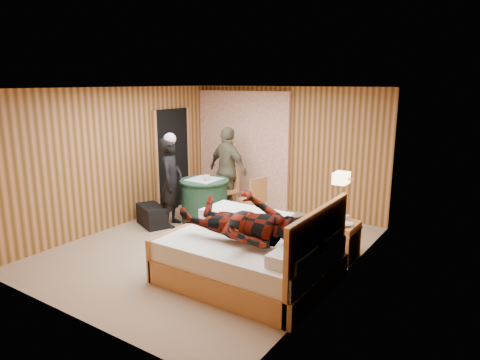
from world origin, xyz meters
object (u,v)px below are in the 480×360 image
Objects in this scene: woman_standing at (171,182)px; chair_near at (255,196)px; round_table at (205,200)px; chair_far at (227,186)px; duffel_bag at (152,216)px; man_on_bed at (245,212)px; man_at_table at (228,170)px; wall_lamp at (341,178)px; nightstand at (342,241)px; bed at (252,255)px.

chair_near is at bearing -73.85° from woman_standing.
round_table is 0.99× the size of chair_far.
chair_far is 1.39× the size of duffel_bag.
chair_near is at bearing 118.82° from man_on_bed.
man_on_bed is (2.06, -1.78, 0.59)m from round_table.
duffel_bag is 0.41× the size of woman_standing.
man_at_table is (0.65, 1.51, 0.67)m from duffel_bag.
chair_far is 0.57× the size of woman_standing.
duffel_bag is at bearing -176.72° from wall_lamp.
woman_standing reaches higher than chair_near.
nightstand is at bearing 31.60° from duffel_bag.
woman_standing reaches higher than chair_far.
chair_far is 0.54× the size of man_at_table.
bed is at bearing 48.13° from chair_near.
bed is 2.81m from duffel_bag.
chair_far is at bearing -91.23° from chair_near.
wall_lamp is at bearing -113.49° from woman_standing.
wall_lamp is at bearing 51.58° from bed.
chair_far is 1.32m from woman_standing.
chair_far is 0.86m from chair_near.
round_table is (-2.83, 0.54, -0.89)m from wall_lamp.
round_table is at bearing -80.63° from chair_far.
round_table is 0.57× the size of woman_standing.
man_at_table is at bearing -93.88° from chair_near.
duffel_bag is at bearing 104.67° from woman_standing.
man_at_table reaches higher than chair_far.
wall_lamp is 3.15m from man_at_table.
wall_lamp is at bearing -80.92° from nightstand.
wall_lamp is 3.22m from woman_standing.
nightstand is at bearing -9.15° from chair_far.
duffel_bag is (-3.44, -0.47, -0.10)m from nightstand.
chair_far is at bearing 119.66° from man_at_table.
chair_near is (-2.00, 0.99, -0.79)m from wall_lamp.
wall_lamp is 0.15× the size of man_on_bed.
chair_near is 2.60m from man_on_bed.
wall_lamp reaches higher than chair_far.
bed is at bearing -120.64° from nightstand.
chair_near is at bearing 28.57° from round_table.
round_table is 0.90m from man_at_table.
chair_far reaches higher than round_table.
duffel_bag is at bearing -172.23° from nightstand.
chair_far is at bearing -39.45° from woman_standing.
bed is at bearing -136.59° from woman_standing.
nightstand is 0.66× the size of chair_near.
man_at_table is (-2.79, 1.04, 0.57)m from nightstand.
bed is 3.05m from chair_far.
bed is 3.18× the size of duffel_bag.
chair_far is (0.02, 0.73, 0.13)m from round_table.
round_table is 2.79m from man_on_bed.
nightstand is at bearing 99.08° from wall_lamp.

